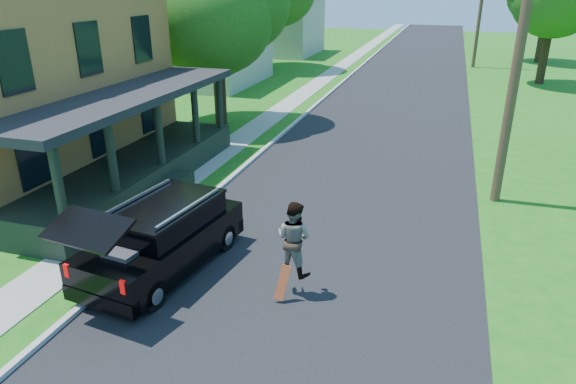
% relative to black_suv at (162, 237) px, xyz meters
% --- Properties ---
extents(ground, '(140.00, 140.00, 0.00)m').
position_rel_black_suv_xyz_m(ground, '(3.20, -1.50, -0.84)').
color(ground, '#176414').
rests_on(ground, ground).
extents(street, '(8.00, 120.00, 0.02)m').
position_rel_black_suv_xyz_m(street, '(3.20, 18.50, -0.84)').
color(street, black).
rests_on(street, ground).
extents(curb, '(0.15, 120.00, 0.12)m').
position_rel_black_suv_xyz_m(curb, '(-0.85, 18.50, -0.84)').
color(curb, '#B0B1AB').
rests_on(curb, ground).
extents(sidewalk, '(1.30, 120.00, 0.03)m').
position_rel_black_suv_xyz_m(sidewalk, '(-2.40, 18.50, -0.84)').
color(sidewalk, gray).
rests_on(sidewalk, ground).
extents(front_walk, '(6.50, 1.20, 0.03)m').
position_rel_black_suv_xyz_m(front_walk, '(-6.30, 4.50, -0.84)').
color(front_walk, gray).
rests_on(front_walk, ground).
extents(neighbor_house_mid, '(12.78, 12.78, 8.30)m').
position_rel_black_suv_xyz_m(neighbor_house_mid, '(-10.30, 22.50, 3.35)').
color(neighbor_house_mid, beige).
rests_on(neighbor_house_mid, ground).
extents(neighbor_house_far, '(12.78, 12.78, 8.30)m').
position_rel_black_suv_xyz_m(neighbor_house_far, '(-10.30, 38.50, 3.35)').
color(neighbor_house_far, beige).
rests_on(neighbor_house_far, ground).
extents(black_suv, '(2.36, 4.88, 2.19)m').
position_rel_black_suv_xyz_m(black_suv, '(0.00, 0.00, 0.00)').
color(black_suv, black).
rests_on(black_suv, ground).
extents(skateboarder, '(0.95, 0.82, 1.65)m').
position_rel_black_suv_xyz_m(skateboarder, '(3.17, 0.00, 0.46)').
color(skateboarder, black).
rests_on(skateboarder, ground).
extents(skateboard, '(0.32, 0.28, 0.77)m').
position_rel_black_suv_xyz_m(skateboard, '(3.06, -0.44, -0.40)').
color(skateboard, '#9C320D').
rests_on(skateboard, ground).
extents(tree_left_mid, '(5.72, 5.67, 8.36)m').
position_rel_black_suv_xyz_m(tree_left_mid, '(-4.30, 12.84, 4.58)').
color(tree_left_mid, black).
rests_on(tree_left_mid, ground).
extents(utility_pole_near, '(1.77, 0.29, 10.40)m').
position_rel_black_suv_xyz_m(utility_pole_near, '(7.72, 6.73, 4.52)').
color(utility_pole_near, '#4C3423').
rests_on(utility_pole_near, ground).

